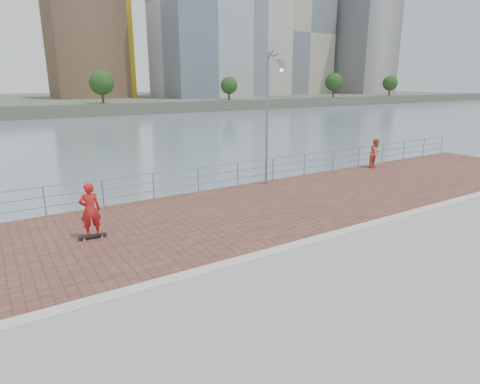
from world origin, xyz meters
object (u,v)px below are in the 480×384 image
street_lamp (273,96)px  skateboarder (90,210)px  guardrail (176,180)px  bystander (376,153)px

street_lamp → skateboarder: bearing=-165.4°
guardrail → street_lamp: (4.35, -0.92, 3.42)m
street_lamp → skateboarder: 9.42m
skateboarder → bystander: (15.95, 2.35, -0.11)m
street_lamp → bystander: bearing=0.9°
street_lamp → bystander: street_lamp is taller
street_lamp → skateboarder: street_lamp is taller
skateboarder → bystander: size_ratio=1.03×
street_lamp → bystander: 8.05m
guardrail → skateboarder: bearing=-143.3°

